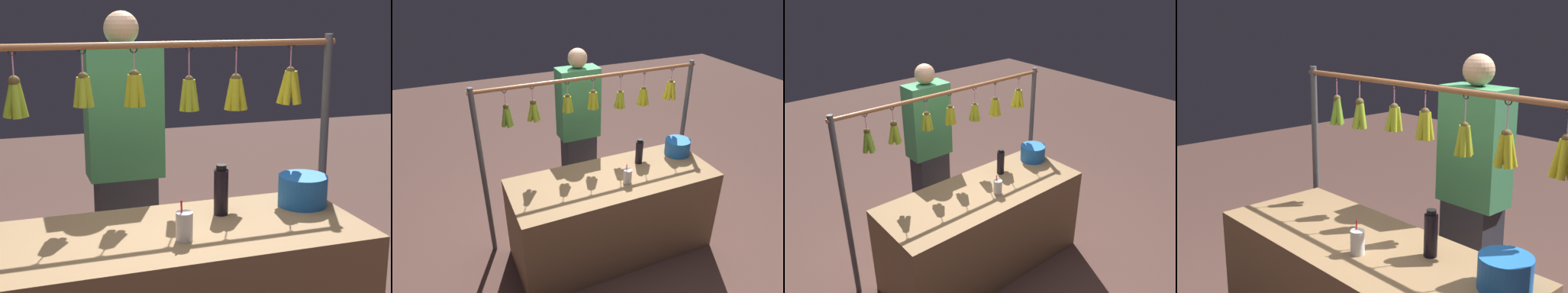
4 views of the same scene
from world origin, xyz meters
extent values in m
cylinder|color=#4C4C51|center=(-1.03, -0.43, 0.81)|extent=(0.04, 0.04, 1.62)
cylinder|color=#9E6038|center=(0.00, -0.43, 1.58)|extent=(2.13, 0.03, 0.03)
torus|color=black|center=(-0.82, -0.43, 1.56)|extent=(0.04, 0.02, 0.04)
cylinder|color=pink|center=(-0.82, -0.43, 1.50)|extent=(0.01, 0.01, 0.13)
sphere|color=brown|center=(-0.82, -0.43, 1.43)|extent=(0.05, 0.05, 0.05)
cylinder|color=gold|center=(-0.78, -0.44, 1.35)|extent=(0.08, 0.04, 0.18)
cylinder|color=gold|center=(-0.79, -0.41, 1.35)|extent=(0.07, 0.06, 0.18)
cylinder|color=gold|center=(-0.82, -0.40, 1.35)|extent=(0.05, 0.08, 0.18)
cylinder|color=gold|center=(-0.85, -0.42, 1.35)|extent=(0.06, 0.05, 0.18)
cylinder|color=gold|center=(-0.85, -0.44, 1.35)|extent=(0.07, 0.05, 0.18)
cylinder|color=gold|center=(-0.82, -0.46, 1.35)|extent=(0.04, 0.06, 0.18)
cylinder|color=gold|center=(-0.80, -0.46, 1.35)|extent=(0.07, 0.07, 0.18)
torus|color=black|center=(-0.51, -0.43, 1.56)|extent=(0.04, 0.02, 0.04)
cylinder|color=pink|center=(-0.51, -0.43, 1.48)|extent=(0.01, 0.01, 0.16)
sphere|color=brown|center=(-0.51, -0.43, 1.40)|extent=(0.05, 0.05, 0.05)
cylinder|color=gold|center=(-0.49, -0.43, 1.32)|extent=(0.07, 0.04, 0.17)
cylinder|color=gold|center=(-0.50, -0.41, 1.32)|extent=(0.05, 0.07, 0.17)
cylinder|color=gold|center=(-0.53, -0.42, 1.32)|extent=(0.07, 0.06, 0.17)
cylinder|color=gold|center=(-0.53, -0.45, 1.32)|extent=(0.07, 0.06, 0.17)
cylinder|color=gold|center=(-0.51, -0.46, 1.32)|extent=(0.05, 0.07, 0.17)
torus|color=black|center=(-0.27, -0.43, 1.56)|extent=(0.04, 0.01, 0.04)
cylinder|color=pink|center=(-0.27, -0.43, 1.48)|extent=(0.01, 0.01, 0.15)
sphere|color=brown|center=(-0.27, -0.43, 1.41)|extent=(0.04, 0.04, 0.04)
cylinder|color=#A8B525|center=(-0.24, -0.43, 1.33)|extent=(0.05, 0.03, 0.16)
cylinder|color=#A8B525|center=(-0.26, -0.41, 1.33)|extent=(0.04, 0.06, 0.16)
cylinder|color=#A8B525|center=(-0.28, -0.41, 1.33)|extent=(0.05, 0.06, 0.16)
cylinder|color=#A8B525|center=(-0.29, -0.43, 1.33)|extent=(0.05, 0.03, 0.16)
cylinder|color=#A8B525|center=(-0.28, -0.46, 1.33)|extent=(0.04, 0.06, 0.16)
cylinder|color=#A8B525|center=(-0.25, -0.45, 1.33)|extent=(0.05, 0.07, 0.16)
torus|color=black|center=(0.01, -0.43, 1.56)|extent=(0.04, 0.01, 0.04)
cylinder|color=pink|center=(0.01, -0.43, 1.50)|extent=(0.01, 0.01, 0.12)
sphere|color=brown|center=(0.01, -0.43, 1.44)|extent=(0.05, 0.05, 0.05)
cylinder|color=gold|center=(0.03, -0.43, 1.37)|extent=(0.06, 0.04, 0.16)
cylinder|color=gold|center=(0.01, -0.41, 1.37)|extent=(0.05, 0.06, 0.16)
cylinder|color=gold|center=(-0.01, -0.42, 1.37)|extent=(0.06, 0.05, 0.16)
cylinder|color=gold|center=(-0.01, -0.45, 1.37)|extent=(0.06, 0.05, 0.16)
cylinder|color=gold|center=(0.01, -0.46, 1.37)|extent=(0.05, 0.07, 0.16)
torus|color=black|center=(0.25, -0.43, 1.56)|extent=(0.04, 0.01, 0.04)
cylinder|color=pink|center=(0.25, -0.43, 1.50)|extent=(0.01, 0.01, 0.12)
sphere|color=brown|center=(0.25, -0.43, 1.44)|extent=(0.05, 0.05, 0.05)
cylinder|color=#A3B426|center=(0.27, -0.44, 1.37)|extent=(0.06, 0.04, 0.14)
cylinder|color=#A3B426|center=(0.25, -0.41, 1.37)|extent=(0.05, 0.07, 0.15)
cylinder|color=#A3B426|center=(0.23, -0.42, 1.37)|extent=(0.05, 0.05, 0.15)
cylinder|color=#A3B426|center=(0.23, -0.45, 1.37)|extent=(0.05, 0.05, 0.15)
cylinder|color=#A3B426|center=(0.26, -0.45, 1.37)|extent=(0.05, 0.05, 0.15)
torus|color=black|center=(0.55, -0.43, 1.56)|extent=(0.04, 0.02, 0.04)
cylinder|color=pink|center=(0.55, -0.43, 1.50)|extent=(0.01, 0.01, 0.13)
sphere|color=brown|center=(0.55, -0.43, 1.43)|extent=(0.05, 0.05, 0.05)
cylinder|color=#91AE28|center=(0.57, -0.44, 1.35)|extent=(0.08, 0.04, 0.17)
cylinder|color=#91AE28|center=(0.55, -0.41, 1.35)|extent=(0.04, 0.08, 0.17)
cylinder|color=#91AE28|center=(0.53, -0.43, 1.35)|extent=(0.07, 0.04, 0.17)
cylinder|color=#91AE28|center=(0.55, -0.45, 1.35)|extent=(0.04, 0.07, 0.17)
cylinder|color=black|center=(-0.32, -0.13, 0.92)|extent=(0.07, 0.07, 0.21)
cylinder|color=black|center=(-0.32, -0.13, 1.04)|extent=(0.05, 0.05, 0.02)
cylinder|color=blue|center=(-0.75, -0.13, 0.88)|extent=(0.24, 0.24, 0.15)
cylinder|color=silver|center=(-0.07, 0.12, 0.87)|extent=(0.07, 0.07, 0.12)
cylinder|color=red|center=(-0.06, 0.12, 0.90)|extent=(0.01, 0.02, 0.17)
cube|color=#2D2D38|center=(-0.02, -0.86, 0.41)|extent=(0.33, 0.22, 0.83)
cube|color=#3F8C59|center=(-0.02, -0.86, 1.19)|extent=(0.41, 0.22, 0.72)
sphere|color=tan|center=(-0.02, -0.86, 1.64)|extent=(0.19, 0.19, 0.19)
camera|label=1|loc=(0.60, 2.27, 1.74)|focal=53.44mm
camera|label=2|loc=(1.26, 2.32, 2.50)|focal=33.10mm
camera|label=3|loc=(1.91, 2.28, 2.63)|focal=37.31mm
camera|label=4|loc=(-1.89, 1.65, 1.94)|focal=48.32mm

